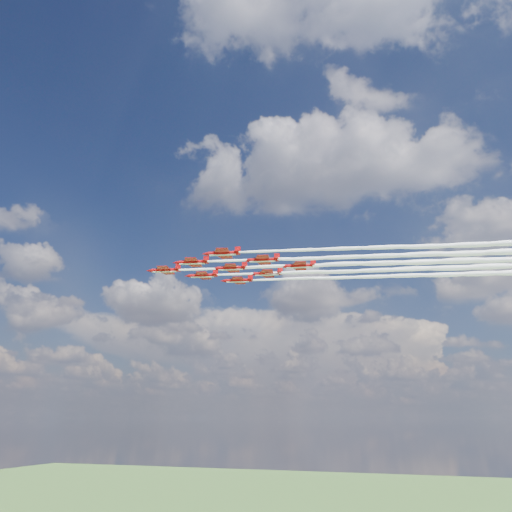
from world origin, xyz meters
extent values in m
cylinder|color=#B3090C|center=(-19.18, -4.98, 84.42)|extent=(7.96, 2.75, 1.09)
cone|color=#B3090C|center=(-24.01, -6.03, 84.42)|extent=(2.16, 1.48, 1.09)
cone|color=#B3090C|center=(-14.64, -3.99, 84.42)|extent=(1.66, 1.28, 0.99)
ellipsoid|color=black|center=(-21.11, -5.40, 84.87)|extent=(2.20, 1.32, 0.71)
cube|color=#B3090C|center=(-18.70, -4.88, 84.37)|extent=(5.03, 9.56, 0.14)
cube|color=#B3090C|center=(-15.32, -4.14, 84.42)|extent=(2.11, 3.77, 0.12)
cube|color=#B3090C|center=(-15.12, -4.10, 85.31)|extent=(1.57, 0.47, 1.78)
cube|color=white|center=(-19.18, -4.98, 83.93)|extent=(7.43, 2.45, 0.12)
cylinder|color=#B3090C|center=(-7.68, -9.75, 84.42)|extent=(7.96, 2.75, 1.09)
cone|color=#B3090C|center=(-12.50, -10.80, 84.42)|extent=(2.16, 1.48, 1.09)
cone|color=#B3090C|center=(-3.14, -8.76, 84.42)|extent=(1.66, 1.28, 0.99)
ellipsoid|color=black|center=(-9.61, -10.17, 84.87)|extent=(2.20, 1.32, 0.71)
cube|color=#B3090C|center=(-7.19, -9.64, 84.37)|extent=(5.03, 9.56, 0.14)
cube|color=#B3090C|center=(-3.81, -8.90, 84.42)|extent=(2.11, 3.77, 0.12)
cube|color=#B3090C|center=(-3.62, -8.86, 85.31)|extent=(1.57, 0.47, 1.78)
cube|color=white|center=(-7.68, -9.75, 83.93)|extent=(7.43, 2.45, 0.12)
cylinder|color=#B3090C|center=(-10.70, 4.13, 84.42)|extent=(7.96, 2.75, 1.09)
cone|color=#B3090C|center=(-15.53, 3.08, 84.42)|extent=(2.16, 1.48, 1.09)
cone|color=#B3090C|center=(-6.16, 5.12, 84.42)|extent=(1.66, 1.28, 0.99)
ellipsoid|color=black|center=(-12.63, 3.71, 84.87)|extent=(2.20, 1.32, 0.71)
cube|color=#B3090C|center=(-10.22, 4.24, 84.37)|extent=(5.03, 9.56, 0.14)
cube|color=#B3090C|center=(-6.84, 4.98, 84.42)|extent=(2.11, 3.77, 0.12)
cube|color=#B3090C|center=(-6.65, 5.02, 85.31)|extent=(1.57, 0.47, 1.78)
cube|color=white|center=(-10.70, 4.13, 83.93)|extent=(7.43, 2.45, 0.12)
cylinder|color=#B3090C|center=(3.83, -14.51, 84.42)|extent=(7.96, 2.75, 1.09)
cone|color=#B3090C|center=(-1.00, -15.56, 84.42)|extent=(2.16, 1.48, 1.09)
cone|color=#B3090C|center=(8.36, -13.52, 84.42)|extent=(1.66, 1.28, 0.99)
ellipsoid|color=black|center=(1.89, -14.93, 84.87)|extent=(2.20, 1.32, 0.71)
cube|color=#B3090C|center=(4.31, -14.40, 84.37)|extent=(5.03, 9.56, 0.14)
cube|color=#B3090C|center=(7.69, -13.67, 84.42)|extent=(2.11, 3.77, 0.12)
cube|color=#B3090C|center=(7.88, -13.62, 85.31)|extent=(1.57, 0.47, 1.78)
cube|color=white|center=(3.83, -14.51, 83.93)|extent=(7.43, 2.45, 0.12)
cylinder|color=#B3090C|center=(0.80, -0.63, 84.42)|extent=(7.96, 2.75, 1.09)
cone|color=#B3090C|center=(-4.03, -1.68, 84.42)|extent=(2.16, 1.48, 1.09)
cone|color=#B3090C|center=(5.34, 0.36, 84.42)|extent=(1.66, 1.28, 0.99)
ellipsoid|color=black|center=(-1.13, -1.05, 84.87)|extent=(2.20, 1.32, 0.71)
cube|color=#B3090C|center=(1.28, -0.52, 84.37)|extent=(5.03, 9.56, 0.14)
cube|color=#B3090C|center=(4.66, 0.21, 84.42)|extent=(2.11, 3.77, 0.12)
cube|color=#B3090C|center=(4.86, 0.26, 85.31)|extent=(1.57, 0.47, 1.78)
cube|color=white|center=(0.80, -0.63, 83.93)|extent=(7.43, 2.45, 0.12)
cylinder|color=#B3090C|center=(-2.22, 13.25, 84.42)|extent=(7.96, 2.75, 1.09)
cone|color=#B3090C|center=(-7.05, 12.20, 84.42)|extent=(2.16, 1.48, 1.09)
cone|color=#B3090C|center=(2.31, 14.24, 84.42)|extent=(1.66, 1.28, 0.99)
ellipsoid|color=black|center=(-4.16, 12.83, 84.87)|extent=(2.20, 1.32, 0.71)
cube|color=#B3090C|center=(-1.74, 13.36, 84.37)|extent=(5.03, 9.56, 0.14)
cube|color=#B3090C|center=(1.64, 14.09, 84.42)|extent=(2.11, 3.77, 0.12)
cube|color=#B3090C|center=(1.83, 14.14, 85.31)|extent=(1.57, 0.47, 1.78)
cube|color=white|center=(-2.22, 13.25, 83.93)|extent=(7.43, 2.45, 0.12)
cylinder|color=#B3090C|center=(12.30, -5.39, 84.42)|extent=(7.96, 2.75, 1.09)
cone|color=#B3090C|center=(7.47, -6.44, 84.42)|extent=(2.16, 1.48, 1.09)
cone|color=#B3090C|center=(16.84, -4.40, 84.42)|extent=(1.66, 1.28, 0.99)
ellipsoid|color=black|center=(10.37, -5.81, 84.87)|extent=(2.20, 1.32, 0.71)
cube|color=#B3090C|center=(12.79, -5.29, 84.37)|extent=(5.03, 9.56, 0.14)
cube|color=#B3090C|center=(16.16, -4.55, 84.42)|extent=(2.11, 3.77, 0.12)
cube|color=#B3090C|center=(16.36, -4.51, 85.31)|extent=(1.57, 0.47, 1.78)
cube|color=white|center=(12.30, -5.39, 83.93)|extent=(7.43, 2.45, 0.12)
cylinder|color=#B3090C|center=(9.28, 8.49, 84.42)|extent=(7.96, 2.75, 1.09)
cone|color=#B3090C|center=(4.45, 7.44, 84.42)|extent=(2.16, 1.48, 1.09)
cone|color=#B3090C|center=(13.81, 9.48, 84.42)|extent=(1.66, 1.28, 0.99)
ellipsoid|color=black|center=(7.35, 8.07, 84.87)|extent=(2.20, 1.32, 0.71)
cube|color=#B3090C|center=(9.76, 8.59, 84.37)|extent=(5.03, 9.56, 0.14)
cube|color=#B3090C|center=(13.14, 9.33, 84.42)|extent=(2.11, 3.77, 0.12)
cube|color=#B3090C|center=(13.33, 9.37, 85.31)|extent=(1.57, 0.47, 1.78)
cube|color=white|center=(9.28, 8.49, 83.93)|extent=(7.43, 2.45, 0.12)
cylinder|color=#B3090C|center=(20.78, 3.73, 84.42)|extent=(7.96, 2.75, 1.09)
cone|color=#B3090C|center=(15.95, 2.67, 84.42)|extent=(2.16, 1.48, 1.09)
cone|color=#B3090C|center=(25.32, 4.72, 84.42)|extent=(1.66, 1.28, 0.99)
ellipsoid|color=black|center=(18.85, 3.31, 84.87)|extent=(2.20, 1.32, 0.71)
cube|color=#B3090C|center=(21.26, 3.83, 84.37)|extent=(5.03, 9.56, 0.14)
cube|color=#B3090C|center=(24.64, 4.57, 84.42)|extent=(2.11, 3.77, 0.12)
cube|color=#B3090C|center=(24.83, 4.61, 85.31)|extent=(1.57, 0.47, 1.78)
cube|color=white|center=(20.78, 3.73, 83.93)|extent=(7.43, 2.45, 0.12)
camera|label=1|loc=(53.70, -134.07, 41.57)|focal=35.00mm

